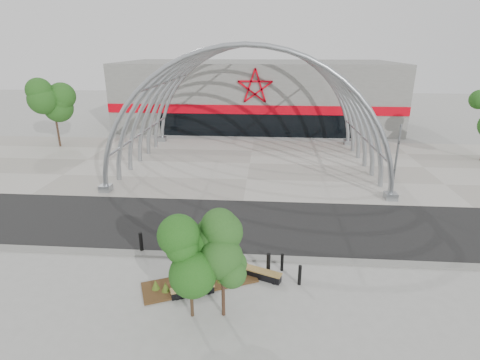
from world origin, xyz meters
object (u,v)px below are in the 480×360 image
at_px(bench_1, 260,274).
at_px(bollard_2, 268,265).
at_px(street_tree_0, 189,251).
at_px(street_tree_1, 222,250).
at_px(signal_pole, 396,160).
at_px(bench_0, 193,291).

height_order(bench_1, bollard_2, bollard_2).
height_order(street_tree_0, street_tree_1, street_tree_1).
height_order(signal_pole, bench_1, signal_pole).
bearing_deg(bench_0, bollard_2, 27.93).
xyz_separation_m(street_tree_0, bench_0, (-0.24, 1.29, -2.69)).
relative_size(signal_pole, street_tree_0, 1.28).
xyz_separation_m(bench_0, bench_1, (2.81, 1.43, 0.01)).
xyz_separation_m(signal_pole, bench_1, (-8.82, -10.31, -2.47)).
bearing_deg(signal_pole, street_tree_1, -128.33).
bearing_deg(bollard_2, signal_pole, 49.91).
bearing_deg(signal_pole, bench_1, -130.57).
xyz_separation_m(bench_1, bollard_2, (0.36, 0.25, 0.35)).
xyz_separation_m(street_tree_1, bollard_2, (1.72, 2.83, -2.33)).
relative_size(street_tree_0, street_tree_1, 0.99).
bearing_deg(street_tree_1, bollard_2, 58.64).
xyz_separation_m(signal_pole, street_tree_1, (-10.19, -12.88, 0.22)).
xyz_separation_m(signal_pole, street_tree_0, (-11.39, -13.03, 0.21)).
height_order(street_tree_1, bench_1, street_tree_1).
height_order(bench_0, bollard_2, bollard_2).
distance_m(signal_pole, street_tree_1, 16.43).
bearing_deg(bench_0, signal_pole, 45.25).
bearing_deg(bench_1, signal_pole, 49.43).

